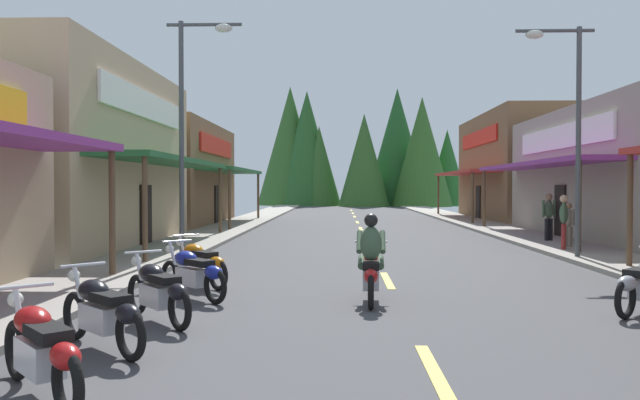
# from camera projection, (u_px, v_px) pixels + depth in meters

# --- Properties ---
(ground) EXTENTS (10.23, 81.59, 0.10)m
(ground) POSITION_uv_depth(u_px,v_px,m) (365.00, 239.00, 24.98)
(ground) COLOR #424244
(sidewalk_left) EXTENTS (2.51, 81.59, 0.12)m
(sidewalk_left) POSITION_uv_depth(u_px,v_px,m) (207.00, 236.00, 25.18)
(sidewalk_left) COLOR gray
(sidewalk_left) RESTS_ON ground
(sidewalk_right) EXTENTS (2.51, 81.59, 0.12)m
(sidewalk_right) POSITION_uv_depth(u_px,v_px,m) (525.00, 236.00, 24.79)
(sidewalk_right) COLOR gray
(sidewalk_right) RESTS_ON ground
(centerline_dashes) EXTENTS (0.16, 54.92, 0.01)m
(centerline_dashes) POSITION_uv_depth(u_px,v_px,m) (363.00, 233.00, 27.56)
(centerline_dashes) COLOR #E0C64C
(centerline_dashes) RESTS_ON ground
(storefront_left_middle) EXTENTS (8.72, 11.68, 6.16)m
(storefront_left_middle) POSITION_uv_depth(u_px,v_px,m) (44.00, 156.00, 21.14)
(storefront_left_middle) COLOR tan
(storefront_left_middle) RESTS_ON ground
(storefront_left_far) EXTENTS (10.37, 11.55, 5.36)m
(storefront_left_far) POSITION_uv_depth(u_px,v_px,m) (138.00, 175.00, 33.45)
(storefront_left_far) COLOR brown
(storefront_left_far) RESTS_ON ground
(storefront_right_far) EXTENTS (8.11, 13.09, 6.47)m
(storefront_right_far) POSITION_uv_depth(u_px,v_px,m) (530.00, 167.00, 38.53)
(storefront_right_far) COLOR brown
(storefront_right_far) RESTS_ON ground
(streetlamp_left) EXTENTS (2.12, 0.30, 6.71)m
(streetlamp_left) POSITION_uv_depth(u_px,v_px,m) (192.00, 106.00, 17.62)
(streetlamp_left) COLOR #474C51
(streetlamp_left) RESTS_ON ground
(streetlamp_right) EXTENTS (2.12, 0.30, 6.41)m
(streetlamp_right) POSITION_uv_depth(u_px,v_px,m) (567.00, 110.00, 17.08)
(streetlamp_right) COLOR #474C51
(streetlamp_right) RESTS_ON ground
(motorcycle_parked_left_0) EXTENTS (1.54, 1.63, 1.04)m
(motorcycle_parked_left_0) POSITION_uv_depth(u_px,v_px,m) (41.00, 348.00, 5.98)
(motorcycle_parked_left_0) COLOR black
(motorcycle_parked_left_0) RESTS_ON ground
(motorcycle_parked_left_1) EXTENTS (1.63, 1.54, 1.04)m
(motorcycle_parked_left_1) POSITION_uv_depth(u_px,v_px,m) (102.00, 311.00, 7.77)
(motorcycle_parked_left_1) COLOR black
(motorcycle_parked_left_1) RESTS_ON ground
(motorcycle_parked_left_2) EXTENTS (1.47, 1.69, 1.04)m
(motorcycle_parked_left_2) POSITION_uv_depth(u_px,v_px,m) (158.00, 290.00, 9.34)
(motorcycle_parked_left_2) COLOR black
(motorcycle_parked_left_2) RESTS_ON ground
(motorcycle_parked_left_3) EXTENTS (1.59, 1.58, 1.04)m
(motorcycle_parked_left_3) POSITION_uv_depth(u_px,v_px,m) (193.00, 272.00, 11.31)
(motorcycle_parked_left_3) COLOR black
(motorcycle_parked_left_3) RESTS_ON ground
(motorcycle_parked_left_4) EXTENTS (1.53, 1.64, 1.04)m
(motorcycle_parked_left_4) POSITION_uv_depth(u_px,v_px,m) (199.00, 263.00, 12.72)
(motorcycle_parked_left_4) COLOR black
(motorcycle_parked_left_4) RESTS_ON ground
(rider_cruising_lead) EXTENTS (0.60, 2.14, 1.57)m
(rider_cruising_lead) POSITION_uv_depth(u_px,v_px,m) (371.00, 265.00, 11.01)
(rider_cruising_lead) COLOR black
(rider_cruising_lead) RESTS_ON ground
(pedestrian_by_shop) EXTENTS (0.34, 0.55, 1.56)m
(pedestrian_by_shop) POSITION_uv_depth(u_px,v_px,m) (548.00, 215.00, 24.77)
(pedestrian_by_shop) COLOR maroon
(pedestrian_by_shop) RESTS_ON ground
(pedestrian_browsing) EXTENTS (0.37, 0.54, 1.79)m
(pedestrian_browsing) POSITION_uv_depth(u_px,v_px,m) (564.00, 219.00, 19.17)
(pedestrian_browsing) COLOR maroon
(pedestrian_browsing) RESTS_ON ground
(pedestrian_waiting) EXTENTS (0.54, 0.37, 1.80)m
(pedestrian_waiting) POSITION_uv_depth(u_px,v_px,m) (549.00, 214.00, 22.21)
(pedestrian_waiting) COLOR black
(pedestrian_waiting) RESTS_ON ground
(pedestrian_strolling) EXTENTS (0.34, 0.56, 1.53)m
(pedestrian_strolling) POSITION_uv_depth(u_px,v_px,m) (569.00, 223.00, 19.99)
(pedestrian_strolling) COLOR #726659
(pedestrian_strolling) RESTS_ON ground
(treeline_backdrop) EXTENTS (23.00, 11.43, 13.19)m
(treeline_backdrop) POSITION_uv_depth(u_px,v_px,m) (352.00, 151.00, 67.60)
(treeline_backdrop) COLOR #245323
(treeline_backdrop) RESTS_ON ground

